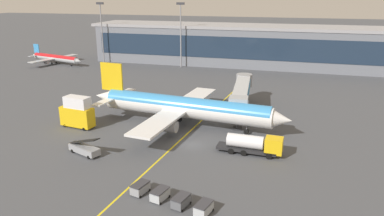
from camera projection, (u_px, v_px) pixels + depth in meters
ground_plane at (192, 144)px, 64.70m from camera, size 700.00×700.00×0.00m
apron_lead_in_line at (182, 139)px, 67.19m from camera, size 7.49×79.70×0.01m
terminal_building at (305, 47)px, 128.81m from camera, size 156.72×19.85×14.32m
main_airliner at (184, 107)px, 72.80m from camera, size 42.16×33.43×11.60m
jet_bridge at (242, 91)px, 80.82m from camera, size 5.79×24.20×6.58m
fuel_tanker at (254, 144)px, 60.39m from camera, size 10.89×3.01×3.25m
catering_lift at (77, 112)px, 72.18m from camera, size 7.07×3.39×6.30m
belt_loader at (84, 148)px, 60.63m from camera, size 6.93×3.86×3.49m
baggage_cart_0 at (140, 188)px, 48.80m from camera, size 2.15×2.94×1.48m
baggage_cart_1 at (160, 194)px, 47.29m from camera, size 2.15×2.94×1.48m
baggage_cart_2 at (181, 201)px, 45.77m from camera, size 2.15×2.94×1.48m
baggage_cart_3 at (204, 208)px, 44.25m from camera, size 2.15×2.94×1.48m
commuter_jet_far at (56, 58)px, 136.16m from camera, size 25.85×20.82×6.75m
apron_light_mast_0 at (181, 30)px, 127.17m from camera, size 2.80×0.50×22.38m
apron_light_mast_1 at (102, 28)px, 135.32m from camera, size 2.80×0.50×22.23m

